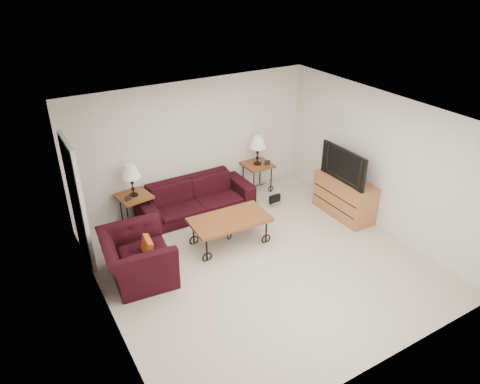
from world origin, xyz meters
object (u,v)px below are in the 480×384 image
(sofa, at_px, (196,197))
(coffee_table, at_px, (230,231))
(side_table_right, at_px, (257,177))
(lamp_left, at_px, (132,180))
(lamp_right, at_px, (258,150))
(tv_stand, at_px, (344,197))
(armchair, at_px, (137,257))
(backpack, at_px, (271,194))
(television, at_px, (348,164))
(side_table_left, at_px, (136,210))

(sofa, height_order, coffee_table, sofa)
(side_table_right, distance_m, lamp_left, 2.76)
(lamp_right, bearing_deg, tv_stand, -61.50)
(side_table_right, relative_size, lamp_left, 1.01)
(sofa, bearing_deg, armchair, -140.42)
(armchair, xyz_separation_m, backpack, (3.09, 0.86, -0.14))
(sofa, distance_m, lamp_left, 1.32)
(sofa, height_order, lamp_left, lamp_left)
(side_table_right, bearing_deg, coffee_table, -135.58)
(sofa, distance_m, television, 2.97)
(side_table_right, relative_size, backpack, 1.29)
(lamp_right, xyz_separation_m, tv_stand, (0.92, -1.70, -0.56))
(lamp_left, relative_size, backpack, 1.28)
(lamp_left, bearing_deg, backpack, -14.57)
(coffee_table, bearing_deg, side_table_left, 129.76)
(lamp_left, relative_size, armchair, 0.53)
(sofa, bearing_deg, lamp_right, 6.69)
(side_table_left, bearing_deg, side_table_right, 0.00)
(side_table_left, bearing_deg, sofa, -8.82)
(side_table_left, height_order, armchair, armchair)
(television, bearing_deg, lamp_right, -152.03)
(sofa, xyz_separation_m, lamp_left, (-1.16, 0.18, 0.59))
(side_table_right, bearing_deg, side_table_left, 180.00)
(side_table_left, distance_m, backpack, 2.69)
(coffee_table, distance_m, backpack, 1.60)
(lamp_left, distance_m, television, 3.98)
(coffee_table, xyz_separation_m, television, (2.39, -0.25, 0.82))
(side_table_left, bearing_deg, backpack, -14.57)
(television, relative_size, backpack, 2.33)
(armchair, bearing_deg, sofa, -44.65)
(sofa, bearing_deg, lamp_left, 171.18)
(armchair, relative_size, tv_stand, 0.93)
(lamp_right, relative_size, armchair, 0.53)
(side_table_right, bearing_deg, backpack, -97.45)
(tv_stand, distance_m, television, 0.70)
(coffee_table, bearing_deg, tv_stand, -5.88)
(side_table_right, relative_size, armchair, 0.53)
(lamp_right, bearing_deg, coffee_table, -135.58)
(lamp_right, height_order, tv_stand, lamp_right)
(lamp_left, height_order, television, television)
(tv_stand, bearing_deg, television, 180.00)
(side_table_left, bearing_deg, television, -25.32)
(lamp_left, bearing_deg, side_table_left, 0.00)
(lamp_left, bearing_deg, coffee_table, -50.24)
(armchair, relative_size, television, 1.04)
(television, xyz_separation_m, backpack, (-0.99, 1.03, -0.84))
(sofa, relative_size, television, 2.01)
(side_table_right, xyz_separation_m, tv_stand, (0.92, -1.70, 0.06))
(side_table_left, relative_size, backpack, 1.28)
(coffee_table, bearing_deg, backpack, 29.11)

